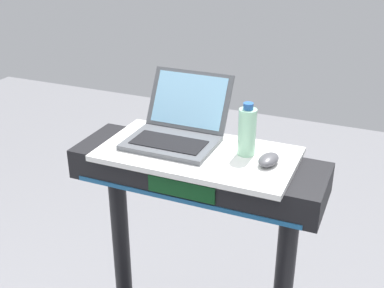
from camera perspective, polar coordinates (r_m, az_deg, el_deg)
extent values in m
cylinder|color=black|center=(2.16, -8.01, -12.92)|extent=(0.07, 0.07, 0.87)
cube|color=black|center=(1.76, 0.64, -3.07)|extent=(0.90, 0.28, 0.11)
cube|color=#0C3F19|center=(1.64, -1.28, -5.22)|extent=(0.24, 0.01, 0.06)
cube|color=#1E598C|center=(1.67, -1.25, -6.54)|extent=(0.81, 0.00, 0.02)
cube|color=white|center=(1.73, 0.65, -1.16)|extent=(0.68, 0.36, 0.02)
cube|color=#515459|center=(1.77, -2.44, 0.11)|extent=(0.32, 0.22, 0.02)
cube|color=black|center=(1.75, -2.68, 0.21)|extent=(0.26, 0.12, 0.00)
cube|color=#515459|center=(1.87, -0.31, 5.06)|extent=(0.32, 0.11, 0.20)
cube|color=#8CCCF2|center=(1.86, -0.37, 5.09)|extent=(0.28, 0.10, 0.17)
ellipsoid|color=#4C4C51|center=(1.65, 8.79, -1.79)|extent=(0.07, 0.11, 0.03)
cylinder|color=#9EDBB2|center=(1.68, 6.33, 1.37)|extent=(0.06, 0.06, 0.16)
cylinder|color=#2659A5|center=(1.65, 6.48, 4.33)|extent=(0.03, 0.03, 0.02)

